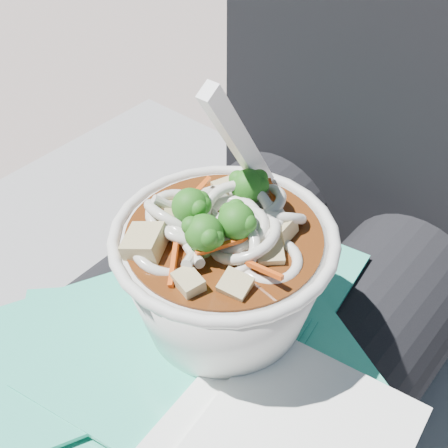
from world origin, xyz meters
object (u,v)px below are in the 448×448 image
Objects in this scene: stone_ledge at (284,426)px; person_body at (272,292)px; lap at (213,369)px; plastic_bag at (183,355)px; udon_bowl at (223,265)px.

person_body is at bearing -90.00° from stone_ledge.
plastic_bag reaches higher than lap.
stone_ledge is 0.43m from plastic_bag.
stone_ledge is at bearing 90.00° from person_body.
udon_bowl is (0.01, 0.04, 0.07)m from plastic_bag.
lap is 1.32× the size of plastic_bag.
person_body is at bearing 100.69° from udon_bowl.
plastic_bag is (0.01, -0.05, 0.09)m from lap.
lap is 0.10m from person_body.
udon_bowl reaches higher than stone_ledge.
udon_bowl is at bearing 82.98° from plastic_bag.
plastic_bag is 1.75× the size of udon_bowl.
stone_ledge is 0.33m from person_body.
udon_bowl is at bearing -20.94° from lap.
lap reaches higher than stone_ledge.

